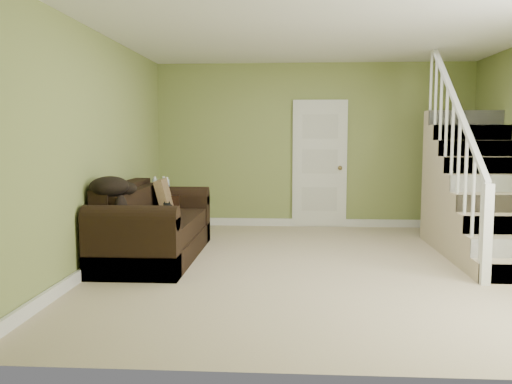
# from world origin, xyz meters

# --- Properties ---
(floor) EXTENTS (5.00, 5.50, 0.01)m
(floor) POSITION_xyz_m (0.00, 0.00, 0.00)
(floor) COLOR tan
(floor) RESTS_ON ground
(ceiling) EXTENTS (5.00, 5.50, 0.01)m
(ceiling) POSITION_xyz_m (0.00, 0.00, 2.60)
(ceiling) COLOR white
(ceiling) RESTS_ON wall_back
(wall_back) EXTENTS (5.00, 0.04, 2.60)m
(wall_back) POSITION_xyz_m (0.00, 2.75, 1.30)
(wall_back) COLOR #85934F
(wall_back) RESTS_ON floor
(wall_front) EXTENTS (5.00, 0.04, 2.60)m
(wall_front) POSITION_xyz_m (0.00, -2.75, 1.30)
(wall_front) COLOR #85934F
(wall_front) RESTS_ON floor
(wall_left) EXTENTS (0.04, 5.50, 2.60)m
(wall_left) POSITION_xyz_m (-2.50, 0.00, 1.30)
(wall_left) COLOR #85934F
(wall_left) RESTS_ON floor
(baseboard_back) EXTENTS (5.00, 0.04, 0.12)m
(baseboard_back) POSITION_xyz_m (0.00, 2.72, 0.06)
(baseboard_back) COLOR white
(baseboard_back) RESTS_ON floor
(baseboard_left) EXTENTS (0.04, 5.50, 0.12)m
(baseboard_left) POSITION_xyz_m (-2.47, 0.00, 0.06)
(baseboard_left) COLOR white
(baseboard_left) RESTS_ON floor
(door) EXTENTS (0.86, 0.12, 2.02)m
(door) POSITION_xyz_m (0.10, 2.71, 1.01)
(door) COLOR white
(door) RESTS_ON floor
(staircase) EXTENTS (1.00, 2.51, 2.82)m
(staircase) POSITION_xyz_m (1.99, 0.97, 0.64)
(staircase) COLOR tan
(staircase) RESTS_ON floor
(sofa) EXTENTS (0.97, 2.25, 0.89)m
(sofa) POSITION_xyz_m (-2.02, 0.35, 0.34)
(sofa) COLOR black
(sofa) RESTS_ON floor
(side_table) EXTENTS (0.58, 0.58, 0.89)m
(side_table) POSITION_xyz_m (-2.14, 1.42, 0.34)
(side_table) COLOR black
(side_table) RESTS_ON floor
(cat) EXTENTS (0.23, 0.42, 0.21)m
(cat) POSITION_xyz_m (-1.86, 0.49, 0.56)
(cat) COLOR black
(cat) RESTS_ON sofa
(banana) EXTENTS (0.14, 0.22, 0.06)m
(banana) POSITION_xyz_m (-1.89, -0.25, 0.51)
(banana) COLOR #D0CA17
(banana) RESTS_ON sofa
(throw_pillow) EXTENTS (0.24, 0.45, 0.45)m
(throw_pillow) POSITION_xyz_m (-2.01, 0.97, 0.68)
(throw_pillow) COLOR #543621
(throw_pillow) RESTS_ON sofa
(throw_blanket) EXTENTS (0.40, 0.53, 0.22)m
(throw_blanket) POSITION_xyz_m (-2.29, -0.33, 0.92)
(throw_blanket) COLOR black
(throw_blanket) RESTS_ON sofa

